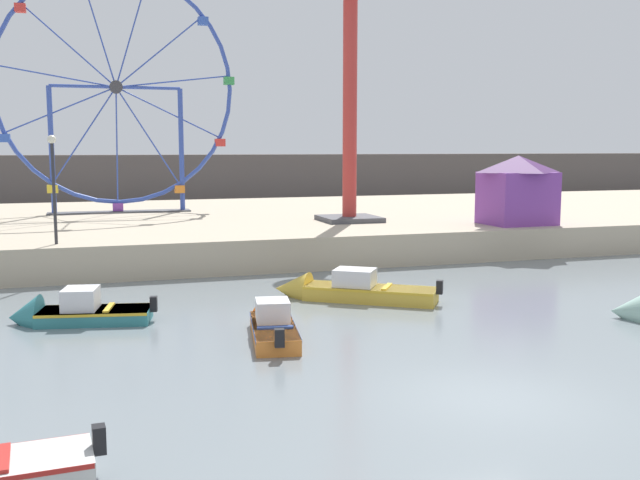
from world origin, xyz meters
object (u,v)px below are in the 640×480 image
carnival_booth_purple_stall (518,189)px  motorboat_teal_painted (68,313)px  ferris_wheel_blue_frame (116,91)px  promenade_lamp_near (53,174)px  drop_tower_red_tower (350,65)px  motorboat_orange_hull (272,322)px  motorboat_mustard_yellow (343,290)px

carnival_booth_purple_stall → motorboat_teal_painted: bearing=-159.4°
ferris_wheel_blue_frame → promenade_lamp_near: bearing=-102.6°
motorboat_teal_painted → drop_tower_red_tower: bearing=-125.8°
motorboat_teal_painted → ferris_wheel_blue_frame: 22.08m
motorboat_orange_hull → ferris_wheel_blue_frame: 24.86m
motorboat_mustard_yellow → motorboat_teal_painted: 8.71m
carnival_booth_purple_stall → promenade_lamp_near: 20.76m
motorboat_mustard_yellow → carnival_booth_purple_stall: bearing=-112.1°
promenade_lamp_near → ferris_wheel_blue_frame: bearing=77.4°
motorboat_mustard_yellow → motorboat_teal_painted: motorboat_mustard_yellow is taller
motorboat_mustard_yellow → drop_tower_red_tower: bearing=-76.6°
motorboat_orange_hull → ferris_wheel_blue_frame: (-2.94, 23.41, 7.84)m
ferris_wheel_blue_frame → drop_tower_red_tower: bearing=-38.2°
motorboat_teal_painted → drop_tower_red_tower: (13.06, 12.11, 8.71)m
ferris_wheel_blue_frame → drop_tower_red_tower: drop_tower_red_tower is taller
motorboat_orange_hull → promenade_lamp_near: promenade_lamp_near is taller
motorboat_mustard_yellow → promenade_lamp_near: promenade_lamp_near is taller
motorboat_orange_hull → carnival_booth_purple_stall: size_ratio=1.31×
ferris_wheel_blue_frame → carnival_booth_purple_stall: (17.79, -12.21, -5.04)m
motorboat_orange_hull → promenade_lamp_near: 12.40m
ferris_wheel_blue_frame → promenade_lamp_near: ferris_wheel_blue_frame is taller
motorboat_teal_painted → ferris_wheel_blue_frame: size_ratio=0.32×
motorboat_orange_hull → motorboat_teal_painted: motorboat_teal_painted is taller
motorboat_orange_hull → motorboat_teal_painted: 6.07m
drop_tower_red_tower → promenade_lamp_near: size_ratio=3.70×
motorboat_orange_hull → ferris_wheel_blue_frame: ferris_wheel_blue_frame is taller
motorboat_mustard_yellow → promenade_lamp_near: bearing=-1.6°
motorboat_orange_hull → drop_tower_red_tower: 19.01m
motorboat_teal_painted → promenade_lamp_near: promenade_lamp_near is taller
motorboat_mustard_yellow → motorboat_teal_painted: (-8.68, -0.67, -0.04)m
carnival_booth_purple_stall → motorboat_orange_hull: bearing=-144.7°
motorboat_orange_hull → drop_tower_red_tower: drop_tower_red_tower is taller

